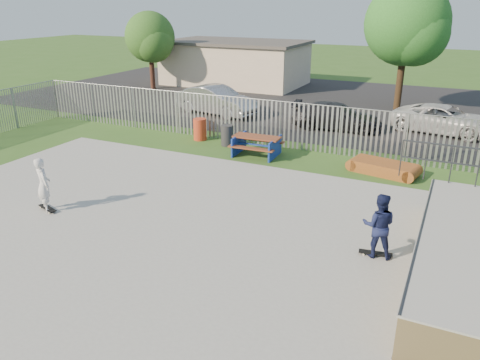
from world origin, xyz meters
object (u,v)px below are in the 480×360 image
at_px(funbox, 383,168).
at_px(picnic_table, 257,146).
at_px(trash_bin_grey, 227,135).
at_px(skater_white, 44,185).
at_px(trash_bin_red, 200,129).
at_px(tree_left, 150,37).
at_px(tree_mid, 407,24).
at_px(car_dark, 337,116).
at_px(car_silver, 216,100).
at_px(car_white, 444,119).
at_px(skater_navy, 379,226).

bearing_deg(funbox, picnic_table, -168.53).
relative_size(trash_bin_grey, skater_white, 0.56).
distance_m(trash_bin_red, tree_left, 14.31).
height_order(tree_left, tree_mid, tree_mid).
relative_size(car_dark, skater_white, 2.71).
height_order(trash_bin_grey, car_silver, car_silver).
xyz_separation_m(funbox, car_white, (1.61, 6.98, 0.46)).
height_order(picnic_table, car_dark, car_dark).
relative_size(car_silver, skater_white, 2.93).
relative_size(funbox, trash_bin_grey, 2.52).
distance_m(picnic_table, car_silver, 7.68).
xyz_separation_m(car_silver, car_white, (11.71, 1.19, -0.13)).
bearing_deg(skater_navy, car_white, -101.84).
height_order(car_silver, car_white, car_silver).
bearing_deg(trash_bin_grey, tree_mid, 62.39).
xyz_separation_m(picnic_table, skater_navy, (6.01, -6.46, 0.55)).
xyz_separation_m(trash_bin_red, skater_white, (-0.05, -8.95, 0.47)).
distance_m(funbox, tree_left, 21.44).
xyz_separation_m(trash_bin_red, trash_bin_grey, (1.53, -0.26, -0.03)).
relative_size(car_silver, car_white, 1.00).
relative_size(car_silver, skater_navy, 2.93).
bearing_deg(tree_mid, car_white, -58.50).
distance_m(car_silver, tree_left, 9.93).
bearing_deg(tree_left, skater_navy, -42.59).
bearing_deg(funbox, car_dark, 131.53).
distance_m(car_silver, car_dark, 6.90).
bearing_deg(picnic_table, trash_bin_grey, 155.01).
height_order(car_dark, skater_white, skater_white).
distance_m(funbox, skater_navy, 6.60).
bearing_deg(tree_left, picnic_table, -40.26).
xyz_separation_m(car_white, tree_left, (-19.70, 4.00, 2.92)).
height_order(funbox, car_white, car_white).
bearing_deg(car_white, tree_left, 88.54).
bearing_deg(car_dark, tree_left, 63.24).
relative_size(trash_bin_grey, car_dark, 0.21).
bearing_deg(tree_mid, tree_left, -178.19).
relative_size(tree_left, tree_mid, 0.75).
height_order(tree_mid, skater_navy, tree_mid).
distance_m(trash_bin_red, car_silver, 5.15).
xyz_separation_m(trash_bin_red, car_white, (9.97, 6.02, 0.19)).
height_order(car_white, skater_navy, skater_navy).
distance_m(funbox, skater_white, 11.63).
relative_size(tree_mid, skater_navy, 4.38).
relative_size(trash_bin_grey, car_silver, 0.19).
distance_m(tree_left, skater_white, 21.46).
bearing_deg(skater_white, funbox, -108.42).
xyz_separation_m(trash_bin_grey, car_white, (8.44, 6.28, 0.22)).
bearing_deg(car_white, car_silver, 105.80).
bearing_deg(trash_bin_grey, funbox, -5.80).
relative_size(trash_bin_grey, tree_mid, 0.13).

